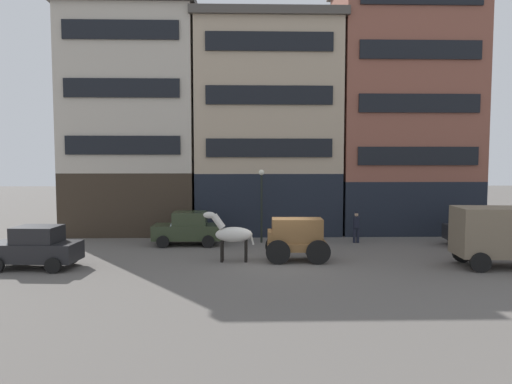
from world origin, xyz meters
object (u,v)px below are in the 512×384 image
(delivery_truck_near, at_px, (503,235))
(sedan_parked_curb, at_px, (188,228))
(sedan_light, at_px, (483,229))
(cargo_wagon, at_px, (296,236))
(pedestrian_officer, at_px, (356,225))
(sedan_dark, at_px, (35,247))
(streetlamp_curbside, at_px, (261,195))
(draft_horse, at_px, (232,234))

(delivery_truck_near, distance_m, sedan_parked_curb, 15.34)
(sedan_light, relative_size, sedan_parked_curb, 1.03)
(cargo_wagon, bearing_deg, pedestrian_officer, 49.09)
(sedan_light, bearing_deg, sedan_parked_curb, 177.36)
(sedan_dark, relative_size, sedan_light, 1.00)
(sedan_parked_curb, xyz_separation_m, pedestrian_officer, (9.38, 0.41, 0.07))
(sedan_parked_curb, bearing_deg, streetlamp_curbside, 8.77)
(sedan_parked_curb, relative_size, streetlamp_curbside, 0.90)
(delivery_truck_near, bearing_deg, sedan_light, 70.82)
(sedan_dark, xyz_separation_m, sedan_parked_curb, (5.90, 5.21, 0.00))
(delivery_truck_near, bearing_deg, cargo_wagon, 170.53)
(delivery_truck_near, distance_m, pedestrian_officer, 7.76)
(sedan_dark, bearing_deg, delivery_truck_near, -1.04)
(sedan_parked_curb, height_order, pedestrian_officer, sedan_parked_curb)
(cargo_wagon, height_order, delivery_truck_near, delivery_truck_near)
(draft_horse, distance_m, delivery_truck_near, 11.87)
(draft_horse, bearing_deg, delivery_truck_near, -7.13)
(cargo_wagon, xyz_separation_m, delivery_truck_near, (8.82, -1.47, 0.28))
(sedan_dark, bearing_deg, sedan_parked_curb, 41.47)
(sedan_light, bearing_deg, draft_horse, -165.94)
(sedan_dark, distance_m, pedestrian_officer, 16.28)
(draft_horse, height_order, sedan_light, draft_horse)
(sedan_dark, xyz_separation_m, streetlamp_curbside, (9.95, 5.84, 1.76))
(sedan_dark, height_order, sedan_parked_curb, same)
(cargo_wagon, height_order, sedan_light, cargo_wagon)
(draft_horse, relative_size, delivery_truck_near, 0.52)
(sedan_dark, height_order, streetlamp_curbside, streetlamp_curbside)
(draft_horse, relative_size, streetlamp_curbside, 0.57)
(draft_horse, distance_m, sedan_parked_curb, 4.83)
(cargo_wagon, xyz_separation_m, sedan_dark, (-11.36, -1.11, -0.23))
(sedan_light, height_order, sedan_parked_curb, same)
(pedestrian_officer, distance_m, streetlamp_curbside, 5.59)
(cargo_wagon, xyz_separation_m, sedan_parked_curb, (-5.46, 4.11, -0.23))
(sedan_parked_curb, bearing_deg, sedan_dark, -138.53)
(cargo_wagon, relative_size, streetlamp_curbside, 0.71)
(cargo_wagon, xyz_separation_m, pedestrian_officer, (3.92, 4.52, -0.17))
(draft_horse, height_order, pedestrian_officer, draft_horse)
(draft_horse, relative_size, pedestrian_officer, 1.31)
(sedan_dark, distance_m, sedan_parked_curb, 7.87)
(delivery_truck_near, distance_m, streetlamp_curbside, 12.03)
(sedan_dark, bearing_deg, pedestrian_officer, 20.22)
(sedan_parked_curb, height_order, streetlamp_curbside, streetlamp_curbside)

